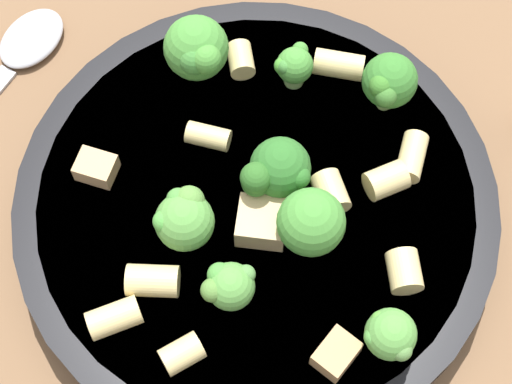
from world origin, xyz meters
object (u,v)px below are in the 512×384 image
object	(u,v)px
broccoli_floret_3	(229,285)
spoon	(12,62)
rigatoni_4	(182,354)
rigatoni_3	(331,193)
broccoli_floret_6	(294,66)
rigatoni_7	(114,318)
chicken_chunk_0	(96,168)
rigatoni_9	(386,180)
broccoli_floret_2	(184,219)
rigatoni_1	(208,136)
broccoli_floret_0	(309,222)
broccoli_floret_7	(196,50)
rigatoni_0	(341,66)
rigatoni_8	(241,60)
broccoli_floret_4	(277,169)
broccoli_floret_1	(390,335)
pasta_bowl	(256,208)
chicken_chunk_2	(262,222)
rigatoni_5	(153,281)
broccoli_floret_5	(388,82)
rigatoni_2	(407,266)
rigatoni_6	(412,157)
chicken_chunk_1	(336,354)

from	to	relation	value
broccoli_floret_3	spoon	xyz separation A→B (m)	(-0.21, 0.07, -0.04)
rigatoni_4	spoon	world-z (taller)	rigatoni_4
rigatoni_3	rigatoni_4	bearing A→B (deg)	-101.03
broccoli_floret_6	spoon	xyz separation A→B (m)	(-0.17, -0.06, -0.04)
rigatoni_7	chicken_chunk_0	distance (m)	0.09
broccoli_floret_3	rigatoni_3	xyz separation A→B (m)	(0.02, 0.08, -0.01)
chicken_chunk_0	broccoli_floret_6	bearing A→B (deg)	58.98
rigatoni_3	rigatoni_7	distance (m)	0.14
rigatoni_3	rigatoni_9	world-z (taller)	same
broccoli_floret_2	rigatoni_7	size ratio (longest dim) A/B	1.37
broccoli_floret_6	chicken_chunk_0	xyz separation A→B (m)	(-0.07, -0.11, -0.01)
rigatoni_1	broccoli_floret_0	bearing A→B (deg)	-17.81
broccoli_floret_0	rigatoni_7	world-z (taller)	broccoli_floret_0
broccoli_floret_6	broccoli_floret_7	world-z (taller)	broccoli_floret_7
rigatoni_0	rigatoni_8	world-z (taller)	same
broccoli_floret_4	broccoli_floret_6	xyz separation A→B (m)	(-0.03, 0.07, -0.01)
broccoli_floret_1	broccoli_floret_3	size ratio (longest dim) A/B	1.08
pasta_bowl	broccoli_floret_6	size ratio (longest dim) A/B	9.91
broccoli_floret_3	rigatoni_9	distance (m)	0.11
pasta_bowl	rigatoni_0	xyz separation A→B (m)	(0.00, 0.10, 0.02)
broccoli_floret_2	rigatoni_8	xyz separation A→B (m)	(-0.03, 0.11, -0.01)
pasta_bowl	chicken_chunk_2	xyz separation A→B (m)	(0.01, -0.01, 0.02)
rigatoni_5	pasta_bowl	bearing A→B (deg)	73.42
rigatoni_7	chicken_chunk_2	xyz separation A→B (m)	(0.04, 0.09, 0.00)
broccoli_floret_5	broccoli_floret_3	bearing A→B (deg)	-96.65
broccoli_floret_2	broccoli_floret_4	distance (m)	0.06
pasta_bowl	rigatoni_2	world-z (taller)	rigatoni_2
chicken_chunk_0	pasta_bowl	bearing A→B (deg)	19.63
broccoli_floret_2	rigatoni_6	distance (m)	0.14
broccoli_floret_1	rigatoni_7	distance (m)	0.14
broccoli_floret_5	chicken_chunk_1	bearing A→B (deg)	-72.38
rigatoni_7	broccoli_floret_6	bearing A→B (deg)	87.66
rigatoni_5	broccoli_floret_2	bearing A→B (deg)	91.24
broccoli_floret_0	rigatoni_9	world-z (taller)	broccoli_floret_0
rigatoni_8	spoon	xyz separation A→B (m)	(-0.14, -0.06, -0.03)
broccoli_floret_2	rigatoni_5	distance (m)	0.04
broccoli_floret_4	broccoli_floret_5	world-z (taller)	broccoli_floret_5
broccoli_floret_3	rigatoni_7	size ratio (longest dim) A/B	1.13
broccoli_floret_6	chicken_chunk_0	world-z (taller)	broccoli_floret_6
chicken_chunk_1	spoon	distance (m)	0.29
rigatoni_6	spoon	size ratio (longest dim) A/B	0.18
broccoli_floret_2	rigatoni_2	size ratio (longest dim) A/B	1.77
broccoli_floret_2	spoon	world-z (taller)	broccoli_floret_2
broccoli_floret_6	broccoli_floret_7	bearing A→B (deg)	-153.33
rigatoni_9	chicken_chunk_0	bearing A→B (deg)	-153.00
broccoli_floret_2	rigatoni_4	distance (m)	0.07
broccoli_floret_2	chicken_chunk_2	bearing A→B (deg)	35.67
pasta_bowl	spoon	size ratio (longest dim) A/B	1.75
broccoli_floret_2	rigatoni_0	bearing A→B (deg)	80.22
broccoli_floret_7	rigatoni_9	world-z (taller)	broccoli_floret_7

